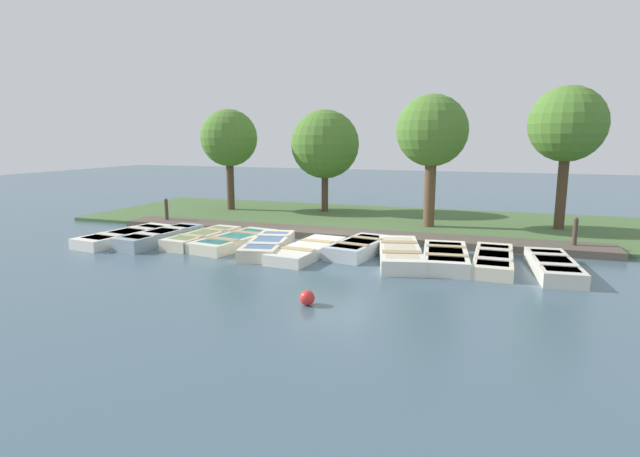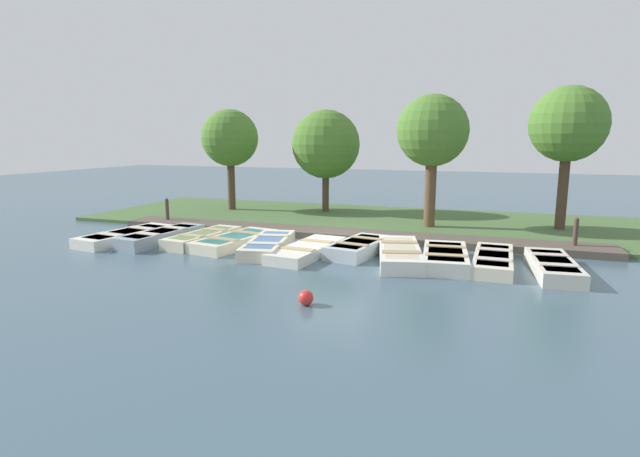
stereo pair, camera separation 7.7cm
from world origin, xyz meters
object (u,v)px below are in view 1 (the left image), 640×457
rowboat_7 (400,254)px  mooring_post_far (575,235)px  rowboat_2 (203,238)px  rowboat_9 (493,260)px  park_tree_left (325,145)px  rowboat_10 (553,266)px  rowboat_3 (235,241)px  buoy (307,298)px  park_tree_right (567,125)px  rowboat_5 (308,250)px  rowboat_6 (359,247)px  park_tree_center (432,132)px  rowboat_0 (126,236)px  rowboat_1 (161,237)px  mooring_post_near (167,212)px  park_tree_far_left (229,139)px  rowboat_4 (268,245)px

rowboat_7 → mooring_post_far: 5.69m
rowboat_2 → rowboat_9: 9.32m
park_tree_left → rowboat_10: bearing=48.6°
rowboat_3 → buoy: size_ratio=10.64×
buoy → park_tree_right: park_tree_right is taller
rowboat_5 → rowboat_6: bearing=121.9°
rowboat_2 → park_tree_center: park_tree_center is taller
rowboat_0 → park_tree_left: park_tree_left is taller
rowboat_9 → park_tree_center: size_ratio=0.64×
rowboat_1 → mooring_post_near: (-3.02, -1.96, 0.34)m
park_tree_far_left → park_tree_center: size_ratio=0.94×
rowboat_10 → mooring_post_near: 14.42m
rowboat_6 → park_tree_right: park_tree_right is taller
rowboat_6 → park_tree_far_left: park_tree_far_left is taller
rowboat_2 → park_tree_left: park_tree_left is taller
rowboat_6 → mooring_post_far: mooring_post_far is taller
park_tree_right → park_tree_left: bearing=-98.5°
park_tree_left → rowboat_3: bearing=-4.0°
park_tree_far_left → rowboat_9: bearing=60.4°
rowboat_7 → rowboat_5: bearing=-98.5°
rowboat_1 → park_tree_right: park_tree_right is taller
mooring_post_near → rowboat_6: bearing=74.7°
rowboat_3 → rowboat_7: 5.50m
rowboat_0 → rowboat_2: rowboat_2 is taller
park_tree_right → rowboat_2: bearing=-62.1°
rowboat_9 → rowboat_0: bearing=-86.6°
rowboat_9 → park_tree_right: 7.64m
rowboat_3 → rowboat_6: size_ratio=1.20×
rowboat_9 → rowboat_5: bearing=-84.3°
mooring_post_near → rowboat_0: bearing=10.9°
rowboat_0 → park_tree_left: (-8.23, 4.49, 3.04)m
park_tree_far_left → park_tree_center: bearing=80.2°
rowboat_1 → park_tree_center: (-5.56, 8.25, 3.51)m
mooring_post_near → buoy: (7.40, 8.91, -0.40)m
rowboat_0 → park_tree_center: (-5.71, 9.60, 3.55)m
rowboat_10 → park_tree_right: park_tree_right is taller
rowboat_10 → park_tree_center: (-5.43, -3.91, 3.53)m
rowboat_0 → rowboat_4: bearing=99.8°
rowboat_2 → mooring_post_near: mooring_post_near is taller
mooring_post_near → park_tree_left: (-5.05, 5.10, 2.66)m
rowboat_5 → rowboat_9: size_ratio=1.05×
rowboat_2 → park_tree_right: bearing=123.9°
rowboat_1 → rowboat_10: 12.17m
rowboat_0 → park_tree_center: 11.72m
mooring_post_near → park_tree_far_left: (-4.19, 0.62, 2.93)m
rowboat_4 → buoy: 5.34m
rowboat_9 → mooring_post_far: size_ratio=2.98×
rowboat_9 → rowboat_10: rowboat_10 is taller
rowboat_1 → buoy: (4.38, 6.95, -0.06)m
rowboat_6 → rowboat_9: rowboat_6 is taller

